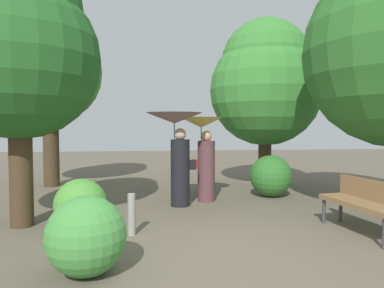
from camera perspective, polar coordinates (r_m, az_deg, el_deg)
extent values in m
plane|color=brown|center=(4.80, 5.31, -17.58)|extent=(40.00, 40.00, 0.00)
cylinder|color=black|center=(7.48, -1.92, -4.65)|extent=(0.40, 0.40, 1.40)
sphere|color=tan|center=(7.41, -1.93, 1.59)|extent=(0.25, 0.25, 0.25)
cylinder|color=#333338|center=(7.42, -2.85, 0.15)|extent=(0.02, 0.02, 0.82)
cone|color=gray|center=(7.41, -2.86, 4.19)|extent=(1.18, 1.18, 0.23)
cube|color=black|center=(7.47, 0.08, -3.36)|extent=(0.14, 0.10, 0.20)
cylinder|color=#563338|center=(7.97, 2.31, -4.36)|extent=(0.39, 0.39, 1.35)
sphere|color=tan|center=(7.91, 2.32, 1.28)|extent=(0.24, 0.24, 0.24)
cylinder|color=#333338|center=(7.91, 1.48, -0.12)|extent=(0.02, 0.02, 0.76)
cone|color=#D8C64C|center=(7.90, 1.48, 3.49)|extent=(0.97, 0.97, 0.23)
cube|color=maroon|center=(7.93, 0.49, -3.23)|extent=(0.14, 0.10, 0.20)
cylinder|color=#38383D|center=(6.64, 20.44, -10.00)|extent=(0.06, 0.06, 0.44)
cylinder|color=#38383D|center=(6.84, 22.80, -9.67)|extent=(0.06, 0.06, 0.44)
cylinder|color=#38383D|center=(5.63, 28.55, -12.47)|extent=(0.06, 0.06, 0.44)
cube|color=olive|center=(6.17, 25.43, -8.78)|extent=(0.64, 1.55, 0.08)
cube|color=olive|center=(6.30, 27.14, -6.79)|extent=(0.27, 1.49, 0.35)
cylinder|color=#42301E|center=(10.64, -21.82, 5.09)|extent=(0.43, 0.43, 4.26)
sphere|color=#4C9338|center=(10.73, -21.93, 10.77)|extent=(2.84, 2.84, 2.84)
sphere|color=#4C9338|center=(10.89, -22.01, 15.21)|extent=(2.28, 2.28, 2.28)
cylinder|color=#42301E|center=(6.54, -25.97, 4.17)|extent=(0.37, 0.37, 3.72)
sphere|color=#235B23|center=(6.63, -26.15, 12.23)|extent=(2.66, 2.66, 2.66)
sphere|color=#235B23|center=(6.79, -26.29, 18.42)|extent=(2.13, 2.13, 2.13)
cylinder|color=#42301E|center=(10.00, 11.68, 3.42)|extent=(0.36, 0.36, 3.57)
sphere|color=#387F33|center=(10.05, 11.73, 8.51)|extent=(3.06, 3.06, 3.06)
sphere|color=#387F33|center=(10.15, 11.77, 12.53)|extent=(2.44, 2.44, 2.44)
sphere|color=#428C3D|center=(4.26, -16.66, -13.98)|extent=(0.90, 0.90, 0.90)
sphere|color=#2D6B28|center=(8.68, 12.56, -5.04)|extent=(0.99, 0.99, 0.99)
sphere|color=#4C9338|center=(6.05, -17.49, -9.27)|extent=(0.84, 0.84, 0.84)
cylinder|color=gray|center=(5.63, -9.69, -11.11)|extent=(0.12, 0.12, 0.64)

